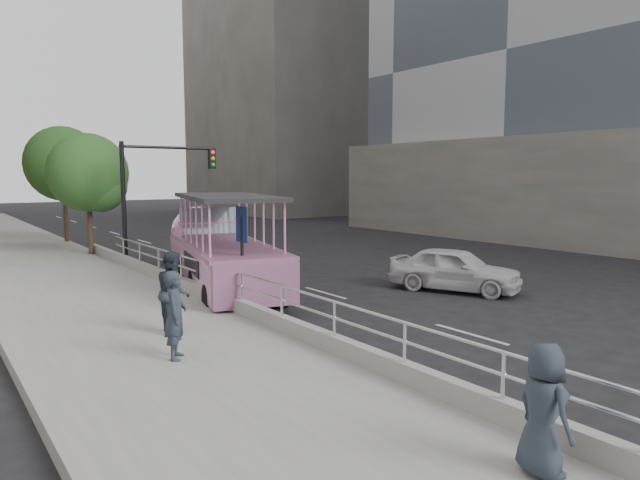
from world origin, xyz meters
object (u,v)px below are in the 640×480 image
(pedestrian_near, at_px, (176,315))
(pedestrian_far, at_px, (544,409))
(duck_boat, at_px, (220,253))
(street_tree_near, at_px, (91,176))
(parking_sign, at_px, (242,248))
(pedestrian_mid, at_px, (173,291))
(street_tree_far, at_px, (66,167))
(car, at_px, (455,269))
(traffic_signal, at_px, (152,184))

(pedestrian_near, relative_size, pedestrian_far, 1.08)
(duck_boat, bearing_deg, street_tree_near, 102.07)
(parking_sign, distance_m, street_tree_near, 13.10)
(pedestrian_mid, xyz_separation_m, parking_sign, (2.60, 1.61, 0.64))
(street_tree_near, bearing_deg, street_tree_far, 88.09)
(pedestrian_near, relative_size, parking_sign, 0.58)
(pedestrian_far, bearing_deg, parking_sign, 7.24)
(duck_boat, relative_size, car, 2.31)
(duck_boat, height_order, street_tree_near, street_tree_near)
(pedestrian_near, bearing_deg, traffic_signal, 12.39)
(traffic_signal, relative_size, street_tree_near, 0.91)
(parking_sign, bearing_deg, pedestrian_near, -133.18)
(pedestrian_mid, bearing_deg, parking_sign, -46.96)
(pedestrian_far, bearing_deg, street_tree_near, 13.43)
(pedestrian_mid, bearing_deg, street_tree_near, 4.08)
(pedestrian_mid, relative_size, street_tree_near, 0.32)
(car, distance_m, traffic_signal, 12.80)
(car, relative_size, pedestrian_mid, 2.33)
(pedestrian_mid, xyz_separation_m, traffic_signal, (3.45, 11.11, 2.28))
(parking_sign, bearing_deg, pedestrian_mid, -148.28)
(street_tree_far, bearing_deg, pedestrian_near, -96.94)
(car, bearing_deg, parking_sign, 146.06)
(car, bearing_deg, duck_boat, 115.59)
(car, relative_size, street_tree_far, 0.67)
(pedestrian_near, distance_m, traffic_signal, 13.84)
(pedestrian_far, bearing_deg, street_tree_far, 13.36)
(pedestrian_mid, bearing_deg, car, -76.35)
(pedestrian_far, distance_m, parking_sign, 10.28)
(pedestrian_mid, distance_m, parking_sign, 3.13)
(pedestrian_far, xyz_separation_m, traffic_signal, (2.22, 19.65, 2.40))
(traffic_signal, xyz_separation_m, street_tree_far, (-1.40, 9.43, 0.81))
(duck_boat, distance_m, pedestrian_near, 8.64)
(duck_boat, relative_size, traffic_signal, 1.92)
(parking_sign, height_order, traffic_signal, traffic_signal)
(street_tree_near, distance_m, street_tree_far, 6.02)
(pedestrian_mid, bearing_deg, traffic_signal, -5.91)
(car, relative_size, parking_sign, 1.44)
(pedestrian_mid, distance_m, pedestrian_far, 8.64)
(pedestrian_far, distance_m, street_tree_far, 29.27)
(pedestrian_near, bearing_deg, car, -47.75)
(pedestrian_mid, distance_m, street_tree_far, 20.87)
(pedestrian_far, relative_size, street_tree_far, 0.25)
(parking_sign, distance_m, street_tree_far, 19.09)
(pedestrian_mid, height_order, pedestrian_far, pedestrian_mid)
(pedestrian_near, xyz_separation_m, traffic_signal, (4.13, 13.00, 2.34))
(traffic_signal, distance_m, street_tree_far, 9.57)
(duck_boat, xyz_separation_m, parking_sign, (-1.18, -3.89, 0.66))
(duck_boat, xyz_separation_m, traffic_signal, (-0.33, 5.60, 2.30))
(pedestrian_far, height_order, parking_sign, parking_sign)
(pedestrian_near, xyz_separation_m, pedestrian_far, (1.91, -6.65, -0.06))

